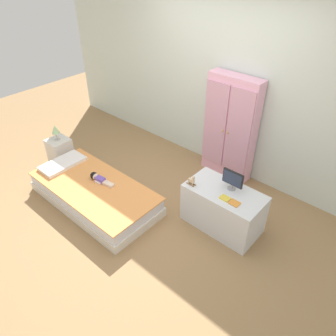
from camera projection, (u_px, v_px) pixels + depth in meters
ground_plane at (146, 212)px, 4.21m from camera, size 10.00×10.00×0.02m
back_wall at (223, 79)px, 4.38m from camera, size 6.40×0.05×2.70m
bed at (95, 193)px, 4.28m from camera, size 1.79×0.87×0.28m
pillow at (63, 163)px, 4.56m from camera, size 0.32×0.62×0.05m
doll at (98, 178)px, 4.26m from camera, size 0.39×0.14×0.10m
nightstand at (60, 151)px, 5.01m from camera, size 0.31×0.31×0.41m
table_lamp at (55, 130)px, 4.79m from camera, size 0.12×0.12×0.25m
wardrobe at (230, 128)px, 4.48m from camera, size 0.75×0.25×1.50m
tv_stand at (223, 208)px, 3.85m from camera, size 0.92×0.50×0.54m
tv_monitor at (233, 179)px, 3.65m from camera, size 0.26×0.10×0.24m
rocking_horse_toy at (192, 180)px, 3.76m from camera, size 0.11×0.04×0.13m
book_yellow at (225, 198)px, 3.59m from camera, size 0.11×0.09×0.01m
book_orange at (234, 203)px, 3.52m from camera, size 0.11×0.09×0.01m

